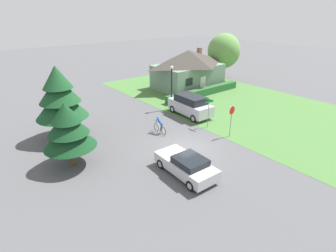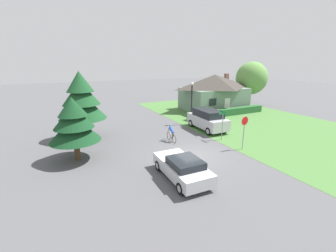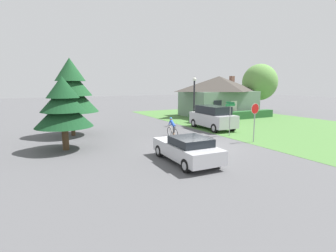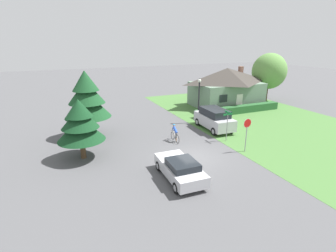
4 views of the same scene
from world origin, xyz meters
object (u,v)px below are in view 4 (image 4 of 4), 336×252
Objects in this scene: conifer_tall_far at (87,98)px; parked_suv_right at (214,119)px; stop_sign at (247,128)px; street_name_sign at (227,121)px; deciduous_tree_right at (269,71)px; cyclist at (175,133)px; sedan_left_lane at (180,169)px; conifer_tall_near at (80,123)px; cottage_house at (226,86)px; street_lamp at (199,96)px.

parked_suv_right is at bearing -13.24° from conifer_tall_far.
stop_sign reaches higher than parked_suv_right.
street_name_sign is at bearing -28.64° from conifer_tall_far.
stop_sign is (-0.76, -5.58, 0.84)m from parked_suv_right.
cyclist is at bearing -153.62° from deciduous_tree_right.
cyclist is 0.25× the size of deciduous_tree_right.
sedan_left_lane is 7.87m from conifer_tall_near.
conifer_tall_far is at bearing 58.58° from cyclist.
cottage_house is 2.09× the size of conifer_tall_near.
cottage_house is 1.93× the size of parked_suv_right.
deciduous_tree_right is (26.40, 9.71, 1.48)m from conifer_tall_near.
cottage_house is 18.98m from conifer_tall_far.
street_lamp reaches higher than sedan_left_lane.
conifer_tall_near is at bearing 93.50° from cyclist.
conifer_tall_near reaches higher than parked_suv_right.
street_lamp is (0.44, 8.10, 0.99)m from stop_sign.
sedan_left_lane is at bearing 137.70° from parked_suv_right.
cyclist is 21.27m from deciduous_tree_right.
cottage_house reaches higher than conifer_tall_near.
street_lamp is at bearing 9.34° from parked_suv_right.
cottage_house reaches higher than stop_sign.
conifer_tall_far is at bearing 151.36° from street_name_sign.
sedan_left_lane is at bearing -144.22° from deciduous_tree_right.
conifer_tall_near reaches higher than stop_sign.
street_name_sign is 0.44× the size of conifer_tall_far.
conifer_tall_near is (-19.31, -9.63, 0.16)m from cottage_house.
sedan_left_lane is at bearing 158.40° from cyclist.
street_name_sign is at bearing 168.46° from parked_suv_right.
deciduous_tree_right reaches higher than parked_suv_right.
deciduous_tree_right reaches higher than conifer_tall_near.
street_name_sign is (-7.64, -10.95, -0.72)m from cottage_house.
stop_sign is 20.11m from deciduous_tree_right.
cyclist is (-11.70, -9.25, -1.83)m from cottage_house.
stop_sign is 0.45× the size of conifer_tall_far.
deciduous_tree_right is (21.24, 15.31, 3.48)m from sedan_left_lane.
conifer_tall_near is at bearing -20.79° from stop_sign.
stop_sign is 2.47m from street_name_sign.
conifer_tall_near is 4.68m from conifer_tall_far.
conifer_tall_far reaches higher than conifer_tall_near.
cyclist is (2.44, 5.98, 0.02)m from sedan_left_lane.
deciduous_tree_right is (14.74, 11.03, 2.35)m from street_name_sign.
street_lamp is at bearing -33.27° from sedan_left_lane.
deciduous_tree_right is (7.10, 0.08, 1.63)m from cottage_house.
cyclist is at bearing 157.28° from street_name_sign.
conifer_tall_near is at bearing 44.44° from sedan_left_lane.
conifer_tall_far is at bearing -168.31° from deciduous_tree_right.
deciduous_tree_right is at bearing 0.89° from cottage_house.
sedan_left_lane is at bearing -67.90° from conifer_tall_far.
deciduous_tree_right is (13.98, 7.91, 3.12)m from parked_suv_right.
stop_sign is at bearing -37.91° from conifer_tall_far.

